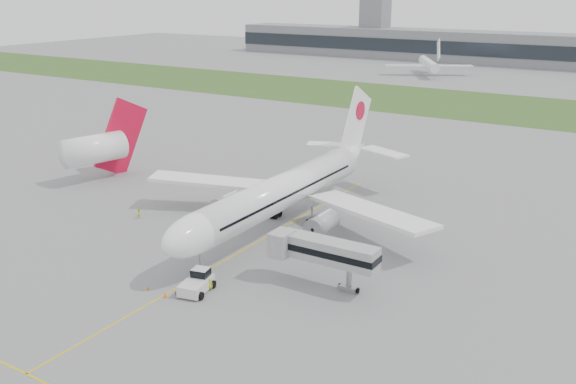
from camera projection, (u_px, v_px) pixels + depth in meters
The scene contains 14 objects.
ground at pixel (268, 236), 91.04m from camera, with size 600.00×600.00×0.00m, color gray.
apron_markings at pixel (247, 248), 87.00m from camera, with size 70.00×70.00×0.04m, color gold, non-canonical shape.
grass_strip at pixel (494, 107), 188.00m from camera, with size 600.00×50.00×0.02m, color #38541F.
terminal_building at pixel (564, 51), 274.64m from camera, with size 320.00×22.30×14.00m.
control_tower at pixel (374, 56), 323.76m from camera, with size 12.00×12.00×56.00m, color gray, non-canonical shape.
airliner at pixel (286, 189), 93.24m from camera, with size 48.13×53.95×17.88m.
pushback_tug at pixel (197, 282), 74.43m from camera, with size 3.99×5.17×2.41m.
jet_bridge at pixel (321, 251), 74.65m from camera, with size 13.14×3.82×6.08m.
safety_cone_left at pixel (148, 288), 74.91m from camera, with size 0.36×0.36×0.50m, color orange.
safety_cone_right at pixel (165, 295), 73.01m from camera, with size 0.44×0.44×0.60m, color orange.
ground_crew_near at pixel (210, 285), 74.51m from camera, with size 0.56×0.37×1.54m, color #CCDB24.
ground_crew_far at pixel (139, 213), 97.78m from camera, with size 0.79×0.61×1.62m, color #D2F729.
neighbor_aircraft at pixel (98, 148), 115.98m from camera, with size 7.67×18.71×15.09m.
distant_aircraft_left at pixel (428, 75), 254.20m from camera, with size 34.12×30.11×13.05m, color white, non-canonical shape.
Camera 1 is at (47.20, -70.41, 33.91)m, focal length 40.00 mm.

